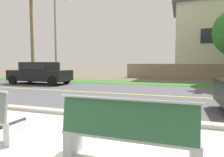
{
  "coord_description": "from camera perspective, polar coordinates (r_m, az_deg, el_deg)",
  "views": [
    {
      "loc": [
        2.2,
        -2.51,
        1.48
      ],
      "look_at": [
        0.26,
        3.24,
        1.0
      ],
      "focal_mm": 31.47,
      "sensor_mm": 36.0,
      "label": 1
    }
  ],
  "objects": [
    {
      "name": "ground_plane",
      "position": [
        10.84,
        6.8,
        -3.35
      ],
      "size": [
        140.0,
        140.0,
        0.0
      ],
      "primitive_type": "plane",
      "color": "#665B4C"
    },
    {
      "name": "palm_tree_tall",
      "position": [
        22.21,
        -22.46,
        18.9
      ],
      "size": [
        2.09,
        1.98,
        8.9
      ],
      "color": "brown",
      "rests_on": "ground_plane"
    },
    {
      "name": "street_asphalt",
      "position": [
        9.39,
        4.9,
        -4.53
      ],
      "size": [
        52.0,
        8.0,
        0.01
      ],
      "primitive_type": "cube",
      "color": "#515156",
      "rests_on": "ground_plane"
    },
    {
      "name": "bench_right",
      "position": [
        2.94,
        4.39,
        -15.73
      ],
      "size": [
        1.98,
        0.48,
        1.01
      ],
      "color": "#9EA0A8",
      "rests_on": "ground_plane"
    },
    {
      "name": "road_centre_line",
      "position": [
        9.39,
        4.9,
        -4.5
      ],
      "size": [
        48.0,
        0.14,
        0.01
      ],
      "primitive_type": "cube",
      "color": "#E0CC4C",
      "rests_on": "ground_plane"
    },
    {
      "name": "curb_edge",
      "position": [
        5.52,
        -5.6,
        -10.46
      ],
      "size": [
        44.0,
        0.3,
        0.11
      ],
      "primitive_type": "cube",
      "color": "#ADA89E",
      "rests_on": "ground_plane"
    },
    {
      "name": "car_black_near",
      "position": [
        14.68,
        -20.22,
        1.81
      ],
      "size": [
        4.3,
        1.86,
        1.54
      ],
      "color": "black",
      "rests_on": "ground_plane"
    },
    {
      "name": "garden_wall",
      "position": [
        19.63,
        23.28,
        1.89
      ],
      "size": [
        13.0,
        0.36,
        1.4
      ],
      "primitive_type": "cube",
      "color": "gray",
      "rests_on": "ground_plane"
    },
    {
      "name": "streetlamp",
      "position": [
        17.49,
        -15.78,
        13.41
      ],
      "size": [
        0.24,
        2.1,
        7.44
      ],
      "color": "gray",
      "rests_on": "ground_plane"
    },
    {
      "name": "far_verge_grass",
      "position": [
        14.73,
        10.0,
        -1.27
      ],
      "size": [
        48.0,
        2.8,
        0.02
      ],
      "primitive_type": "cube",
      "color": "#38702D",
      "rests_on": "ground_plane"
    },
    {
      "name": "sidewalk_pavement",
      "position": [
        3.93,
        -17.94,
        -17.72
      ],
      "size": [
        44.0,
        3.6,
        0.01
      ],
      "primitive_type": "cube",
      "color": "beige",
      "rests_on": "ground_plane"
    }
  ]
}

